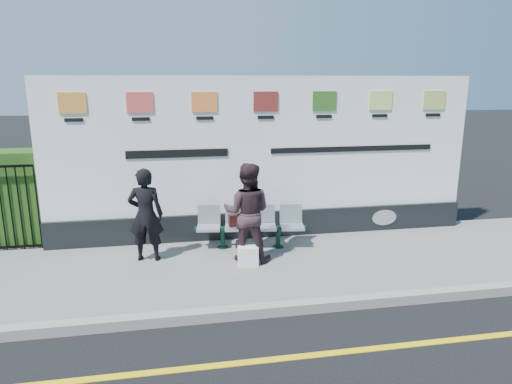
# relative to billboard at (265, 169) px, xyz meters

# --- Properties ---
(ground) EXTENTS (80.00, 80.00, 0.00)m
(ground) POSITION_rel_billboard_xyz_m (-0.50, -3.85, -1.42)
(ground) COLOR black
(pavement) EXTENTS (14.00, 3.00, 0.12)m
(pavement) POSITION_rel_billboard_xyz_m (-0.50, -1.35, -1.36)
(pavement) COLOR slate
(pavement) RESTS_ON ground
(kerb) EXTENTS (14.00, 0.18, 0.14)m
(kerb) POSITION_rel_billboard_xyz_m (-0.50, -2.85, -1.35)
(kerb) COLOR gray
(kerb) RESTS_ON ground
(yellow_line) EXTENTS (14.00, 0.10, 0.01)m
(yellow_line) POSITION_rel_billboard_xyz_m (-0.50, -3.85, -1.42)
(yellow_line) COLOR yellow
(yellow_line) RESTS_ON ground
(billboard) EXTENTS (8.00, 0.30, 3.00)m
(billboard) POSITION_rel_billboard_xyz_m (0.00, 0.00, 0.00)
(billboard) COLOR black
(billboard) RESTS_ON pavement
(bench) EXTENTS (1.94, 0.76, 0.41)m
(bench) POSITION_rel_billboard_xyz_m (-0.38, -0.62, -1.10)
(bench) COLOR #ACB1B5
(bench) RESTS_ON pavement
(woman_left) EXTENTS (0.61, 0.44, 1.56)m
(woman_left) POSITION_rel_billboard_xyz_m (-2.16, -0.88, -0.52)
(woman_left) COLOR black
(woman_left) RESTS_ON pavement
(woman_right) EXTENTS (0.94, 0.83, 1.64)m
(woman_right) POSITION_rel_billboard_xyz_m (-0.52, -1.18, -0.48)
(woman_right) COLOR #332128
(woman_right) RESTS_ON pavement
(handbag_brown) EXTENTS (0.29, 0.15, 0.22)m
(handbag_brown) POSITION_rel_billboard_xyz_m (-0.62, -0.59, -0.79)
(handbag_brown) COLOR black
(handbag_brown) RESTS_ON bench
(carrier_bag_white) EXTENTS (0.31, 0.19, 0.31)m
(carrier_bag_white) POSITION_rel_billboard_xyz_m (-0.55, -1.43, -1.14)
(carrier_bag_white) COLOR white
(carrier_bag_white) RESTS_ON pavement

